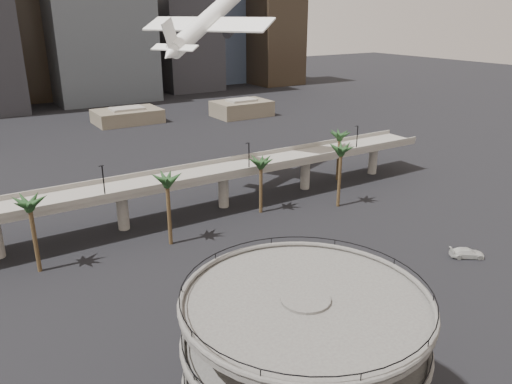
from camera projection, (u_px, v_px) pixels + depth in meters
ground at (368, 371)px, 58.51m from camera, size 700.00×700.00×0.00m
parking_ramp at (303, 359)px, 45.45m from camera, size 22.20×22.20×17.35m
overpass at (175, 183)px, 99.69m from camera, size 130.00×9.30×14.70m
palm_trees at (244, 165)px, 97.95m from camera, size 76.40×18.40×14.00m
low_buildings at (93, 123)px, 174.01m from camera, size 135.00×27.50×6.80m
airborne_jet at (208, 21)px, 107.21m from camera, size 30.35×29.15×17.07m
car_a at (226, 322)px, 66.40m from camera, size 4.21×2.14×1.37m
car_b at (291, 275)px, 78.24m from camera, size 4.50×3.42×1.42m
car_c at (467, 253)px, 85.19m from camera, size 6.03×5.14×1.66m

